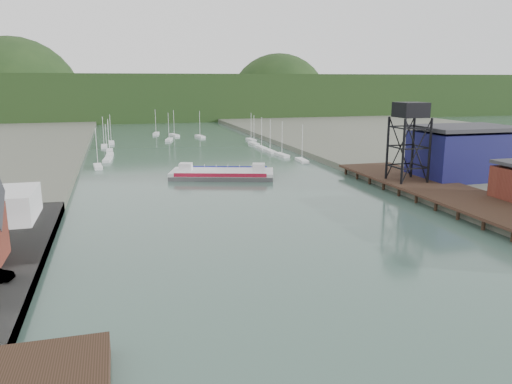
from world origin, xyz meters
TOP-DOWN VIEW (x-y plane):
  - ground at (0.00, 0.00)m, footprint 600.00×600.00m
  - east_pier at (37.00, 45.00)m, footprint 14.00×70.00m
  - lift_tower at (35.00, 58.00)m, footprint 6.50×6.50m
  - blue_shed at (50.00, 60.00)m, footprint 20.50×14.50m
  - marina_sailboats at (0.08, 138.46)m, footprint 57.71×92.65m
  - distant_hills at (-3.98, 301.35)m, footprint 500.00×120.00m
  - chain_ferry at (1.04, 81.94)m, footprint 25.66×16.26m

SIDE VIEW (x-z plane):
  - ground at x=0.00m, z-range 0.00..0.00m
  - marina_sailboats at x=0.08m, z-range -0.10..0.80m
  - chain_ferry at x=1.04m, z-range -0.73..2.71m
  - east_pier at x=37.00m, z-range 0.67..3.12m
  - blue_shed at x=50.00m, z-range 1.41..12.71m
  - distant_hills at x=-3.98m, z-range -29.62..50.38m
  - lift_tower at x=35.00m, z-range 7.65..23.65m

